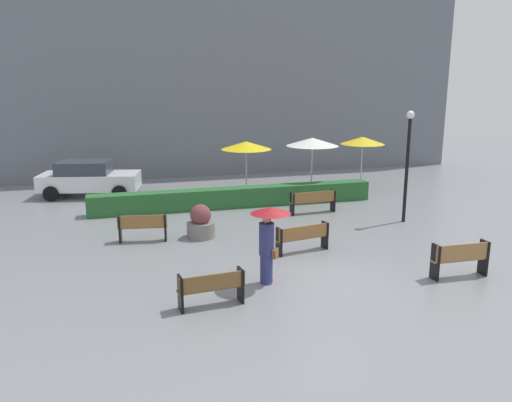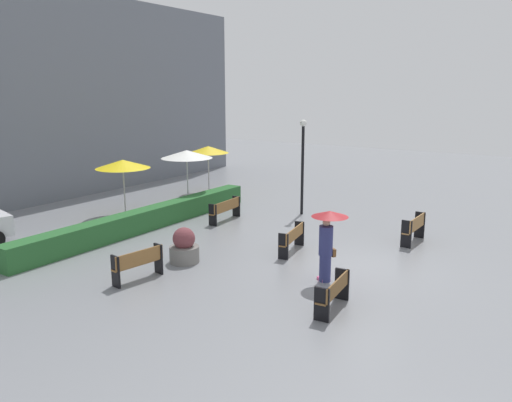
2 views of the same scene
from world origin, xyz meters
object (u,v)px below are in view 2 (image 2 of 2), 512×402
object	(u,v)px
pedestrian_with_umbrella	(327,235)
bench_mid_center	(293,237)
patio_umbrella_yellow	(123,164)
patio_umbrella_yellow_far	(208,150)
bench_near_right	(414,227)
patio_umbrella_white	(187,154)
bench_back_row	(226,209)
bench_near_left	(334,291)
bench_far_left	(138,262)
planter_pot	(184,247)
lamp_post	(303,157)

from	to	relation	value
pedestrian_with_umbrella	bench_mid_center	bearing A→B (deg)	49.90
patio_umbrella_yellow	patio_umbrella_yellow_far	distance (m)	5.69
bench_near_right	patio_umbrella_white	distance (m)	10.26
bench_back_row	patio_umbrella_yellow_far	xyz separation A→B (m)	(4.09, 4.11, 1.70)
bench_near_left	patio_umbrella_white	bearing A→B (deg)	57.60
bench_far_left	bench_back_row	bearing A→B (deg)	15.88
bench_mid_center	patio_umbrella_white	distance (m)	7.96
bench_mid_center	patio_umbrella_yellow	xyz separation A→B (m)	(0.41, 8.25, 1.68)
pedestrian_with_umbrella	bench_near_left	bearing A→B (deg)	-149.23
patio_umbrella_white	bench_near_right	bearing A→B (deg)	-89.21
pedestrian_with_umbrella	patio_umbrella_white	xyz separation A→B (m)	(4.77, 9.12, 1.07)
bench_back_row	patio_umbrella_yellow_far	bearing A→B (deg)	45.15
bench_near_left	bench_far_left	size ratio (longest dim) A/B	0.99
bench_mid_center	pedestrian_with_umbrella	world-z (taller)	pedestrian_with_umbrella
bench_back_row	planter_pot	size ratio (longest dim) A/B	1.70
bench_near_right	patio_umbrella_white	bearing A→B (deg)	90.79
bench_near_left	patio_umbrella_yellow	distance (m)	11.96
planter_pot	patio_umbrella_yellow	world-z (taller)	patio_umbrella_yellow
bench_mid_center	bench_back_row	size ratio (longest dim) A/B	0.92
pedestrian_with_umbrella	patio_umbrella_yellow	size ratio (longest dim) A/B	0.84
bench_near_left	bench_far_left	xyz separation A→B (m)	(-1.19, 5.33, 0.05)
bench_near_left	lamp_post	bearing A→B (deg)	32.82
bench_near_left	lamp_post	xyz separation A→B (m)	(8.05, 5.20, 1.95)
patio_umbrella_yellow	patio_umbrella_white	size ratio (longest dim) A/B	0.92
patio_umbrella_white	patio_umbrella_yellow_far	world-z (taller)	patio_umbrella_white
lamp_post	patio_umbrella_yellow	size ratio (longest dim) A/B	1.68
bench_mid_center	patio_umbrella_yellow_far	bearing A→B (deg)	53.74
bench_far_left	patio_umbrella_yellow_far	size ratio (longest dim) A/B	0.65
bench_mid_center	planter_pot	distance (m)	3.53
bench_far_left	patio_umbrella_yellow_far	distance (m)	12.30
patio_umbrella_yellow	bench_mid_center	bearing A→B (deg)	-92.82
bench_near_right	bench_back_row	size ratio (longest dim) A/B	0.84
bench_mid_center	bench_near_left	world-z (taller)	bench_mid_center
bench_near_right	pedestrian_with_umbrella	world-z (taller)	pedestrian_with_umbrella
bench_mid_center	patio_umbrella_yellow_far	distance (m)	10.45
bench_near_left	bench_back_row	bearing A→B (deg)	53.41
bench_back_row	lamp_post	bearing A→B (deg)	-36.25
patio_umbrella_white	planter_pot	bearing A→B (deg)	-140.13
bench_near_left	patio_umbrella_white	xyz separation A→B (m)	(6.40, 10.09, 1.91)
patio_umbrella_yellow_far	bench_far_left	bearing A→B (deg)	-150.67
patio_umbrella_yellow_far	pedestrian_with_umbrella	bearing A→B (deg)	-127.05
bench_mid_center	planter_pot	world-z (taller)	planter_pot
bench_back_row	bench_far_left	bearing A→B (deg)	-164.12
bench_mid_center	bench_back_row	world-z (taller)	bench_back_row
bench_near_right	bench_mid_center	world-z (taller)	bench_near_right
patio_umbrella_white	bench_mid_center	bearing A→B (deg)	-113.40
bench_near_left	planter_pot	bearing A→B (deg)	82.94
bench_far_left	patio_umbrella_white	distance (m)	9.15
patio_umbrella_yellow	patio_umbrella_white	xyz separation A→B (m)	(2.67, -1.15, 0.20)
bench_back_row	patio_umbrella_white	world-z (taller)	patio_umbrella_white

